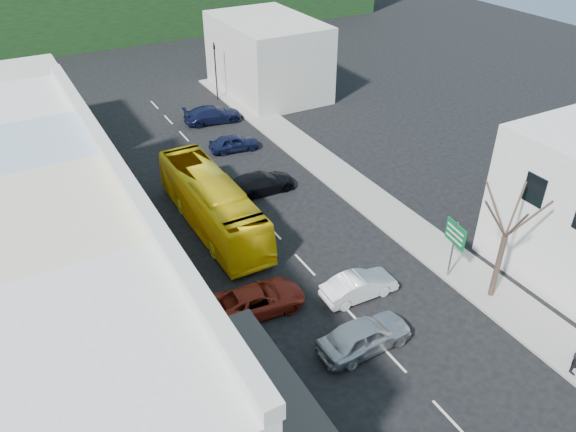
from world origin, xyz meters
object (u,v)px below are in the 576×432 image
object	(u,v)px
car_white	(359,286)
car_silver	(364,337)
bus	(212,205)
pedestrian_left	(189,344)
direction_sign	(452,251)
traffic_signal	(216,72)
street_tree	(505,237)
car_red	(257,299)

from	to	relation	value
car_white	car_silver	bearing A→B (deg)	150.33
bus	car_white	size ratio (longest dim) A/B	2.64
bus	car_white	bearing A→B (deg)	-67.60
car_white	pedestrian_left	distance (m)	9.41
pedestrian_left	car_white	bearing A→B (deg)	-103.86
direction_sign	traffic_signal	bearing A→B (deg)	99.20
pedestrian_left	traffic_signal	xyz separation A→B (m)	(14.07, 30.11, 1.70)
direction_sign	street_tree	bearing A→B (deg)	-60.71
car_silver	car_red	distance (m)	5.79
pedestrian_left	street_tree	bearing A→B (deg)	-116.06
car_silver	car_red	size ratio (longest dim) A/B	0.96
car_red	pedestrian_left	world-z (taller)	pedestrian_left
car_white	direction_sign	xyz separation A→B (m)	(5.21, -1.11, 1.13)
car_silver	bus	bearing A→B (deg)	8.12
bus	car_white	world-z (taller)	bus
bus	car_red	size ratio (longest dim) A/B	2.52
car_white	direction_sign	size ratio (longest dim) A/B	1.20
street_tree	direction_sign	bearing A→B (deg)	111.09
direction_sign	traffic_signal	distance (m)	31.34
street_tree	car_red	bearing A→B (deg)	155.92
car_white	car_red	xyz separation A→B (m)	(-5.17, 1.61, 0.00)
bus	car_red	distance (m)	8.51
bus	car_silver	distance (m)	13.41
direction_sign	traffic_signal	size ratio (longest dim) A/B	0.68
car_white	bus	bearing A→B (deg)	24.18
car_red	pedestrian_left	xyz separation A→B (m)	(-4.23, -1.51, 0.30)
car_red	pedestrian_left	distance (m)	4.50
car_white	pedestrian_left	bearing A→B (deg)	91.09
bus	direction_sign	bearing A→B (deg)	-50.01
car_silver	car_white	distance (m)	3.73
traffic_signal	pedestrian_left	bearing A→B (deg)	65.57
bus	direction_sign	distance (m)	14.54
car_red	direction_sign	xyz separation A→B (m)	(10.39, -2.73, 1.13)
car_silver	car_red	bearing A→B (deg)	32.61
bus	street_tree	distance (m)	17.06
car_white	traffic_signal	size ratio (longest dim) A/B	0.82
traffic_signal	bus	bearing A→B (deg)	67.05
car_white	direction_sign	world-z (taller)	direction_sign
car_red	direction_sign	distance (m)	10.80
pedestrian_left	traffic_signal	bearing A→B (deg)	-38.28
bus	traffic_signal	bearing A→B (deg)	66.37
bus	traffic_signal	size ratio (longest dim) A/B	2.15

